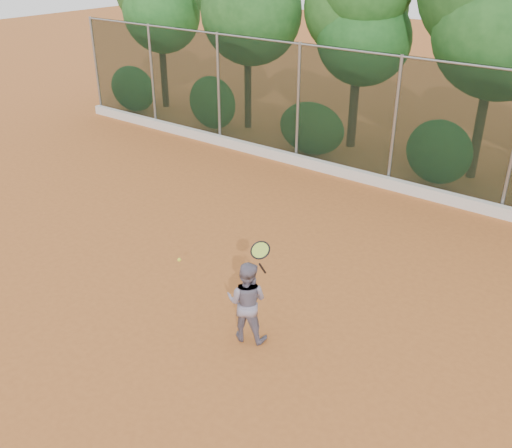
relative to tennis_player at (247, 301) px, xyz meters
The scene contains 7 objects.
ground 1.32m from the tennis_player, 151.21° to the left, with size 80.00×80.00×0.00m, color #B06029.
concrete_curb 7.43m from the tennis_player, 97.46° to the left, with size 24.00×0.20×0.30m, color silver.
tennis_player is the anchor object (origin of this frame).
chainlink_fence 7.67m from the tennis_player, 97.28° to the left, with size 24.09×0.09×3.50m.
foliage_backdrop 10.30m from the tennis_player, 99.02° to the left, with size 23.70×3.63×7.55m.
tennis_racket 1.23m from the tennis_player, 22.75° to the right, with size 0.35×0.32×0.59m.
tennis_ball_in_flight 1.31m from the tennis_player, 155.52° to the right, with size 0.07×0.07×0.07m.
Camera 1 is at (5.78, -6.67, 6.14)m, focal length 40.00 mm.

